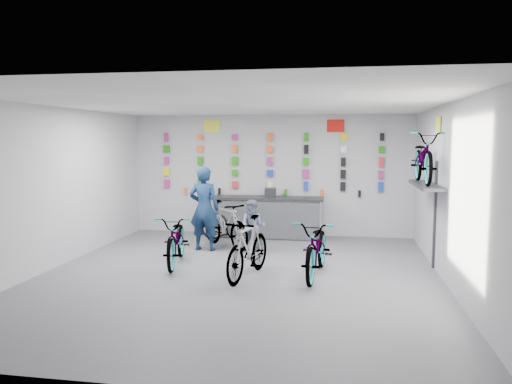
% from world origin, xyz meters
% --- Properties ---
extents(floor, '(8.00, 8.00, 0.00)m').
position_xyz_m(floor, '(0.00, 0.00, 0.00)').
color(floor, '#535358').
rests_on(floor, ground).
extents(ceiling, '(8.00, 8.00, 0.00)m').
position_xyz_m(ceiling, '(0.00, 0.00, 3.00)').
color(ceiling, white).
rests_on(ceiling, wall_back).
extents(wall_back, '(7.00, 0.00, 7.00)m').
position_xyz_m(wall_back, '(0.00, 4.00, 1.50)').
color(wall_back, '#B4B4B6').
rests_on(wall_back, floor).
extents(wall_front, '(7.00, 0.00, 7.00)m').
position_xyz_m(wall_front, '(0.00, -4.00, 1.50)').
color(wall_front, '#B4B4B6').
rests_on(wall_front, floor).
extents(wall_left, '(0.00, 8.00, 8.00)m').
position_xyz_m(wall_left, '(-3.50, 0.00, 1.50)').
color(wall_left, '#B4B4B6').
rests_on(wall_left, floor).
extents(wall_right, '(0.00, 8.00, 8.00)m').
position_xyz_m(wall_right, '(3.50, 0.00, 1.50)').
color(wall_right, '#B4B4B6').
rests_on(wall_right, floor).
extents(counter, '(2.70, 0.66, 1.00)m').
position_xyz_m(counter, '(0.00, 3.54, 0.49)').
color(counter, black).
rests_on(counter, floor).
extents(merch_wall, '(5.55, 0.08, 1.56)m').
position_xyz_m(merch_wall, '(-0.01, 3.93, 1.78)').
color(merch_wall, '#AB2779').
rests_on(merch_wall, wall_back).
extents(wall_bracket, '(0.39, 1.90, 2.00)m').
position_xyz_m(wall_bracket, '(3.33, 1.20, 1.46)').
color(wall_bracket, '#333338').
rests_on(wall_bracket, wall_right).
extents(sign_left, '(0.42, 0.02, 0.30)m').
position_xyz_m(sign_left, '(-1.50, 3.98, 2.72)').
color(sign_left, '#E4EE36').
rests_on(sign_left, wall_back).
extents(sign_right, '(0.42, 0.02, 0.30)m').
position_xyz_m(sign_right, '(1.60, 3.98, 2.72)').
color(sign_right, red).
rests_on(sign_right, wall_back).
extents(sign_side, '(0.02, 0.40, 0.30)m').
position_xyz_m(sign_side, '(3.48, 1.20, 2.65)').
color(sign_side, '#E4EE36').
rests_on(sign_side, wall_right).
extents(bike_left, '(0.97, 1.95, 0.98)m').
position_xyz_m(bike_left, '(-1.33, 0.64, 0.49)').
color(bike_left, gray).
rests_on(bike_left, floor).
extents(bike_center, '(0.86, 1.84, 1.07)m').
position_xyz_m(bike_center, '(0.19, -0.06, 0.53)').
color(bike_center, gray).
rests_on(bike_center, floor).
extents(bike_right, '(0.87, 2.02, 1.03)m').
position_xyz_m(bike_right, '(1.37, 0.24, 0.51)').
color(bike_right, gray).
rests_on(bike_right, floor).
extents(bike_service, '(1.59, 1.55, 1.04)m').
position_xyz_m(bike_service, '(-0.75, 2.24, 0.52)').
color(bike_service, gray).
rests_on(bike_service, floor).
extents(bike_wall, '(0.63, 1.80, 0.95)m').
position_xyz_m(bike_wall, '(3.25, 1.20, 2.05)').
color(bike_wall, gray).
rests_on(bike_wall, wall_bracket).
extents(clerk, '(0.69, 0.48, 1.82)m').
position_xyz_m(clerk, '(-1.14, 1.93, 0.91)').
color(clerk, '#112645').
rests_on(clerk, floor).
extents(customer, '(0.58, 0.47, 1.13)m').
position_xyz_m(customer, '(-0.06, 1.85, 0.56)').
color(customer, slate).
rests_on(customer, floor).
extents(spare_wheel, '(0.69, 0.30, 0.66)m').
position_xyz_m(spare_wheel, '(-1.25, 3.17, 0.32)').
color(spare_wheel, black).
rests_on(spare_wheel, floor).
extents(register, '(0.32, 0.34, 0.22)m').
position_xyz_m(register, '(0.06, 3.55, 1.11)').
color(register, black).
rests_on(register, counter).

